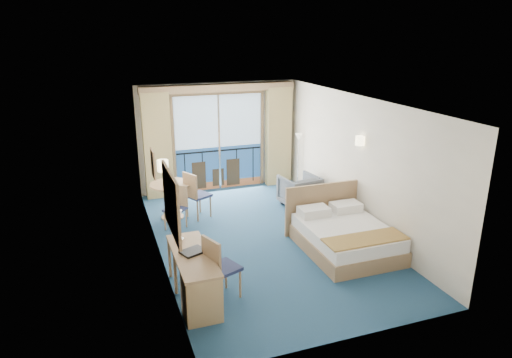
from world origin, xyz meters
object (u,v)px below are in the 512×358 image
(bed, at_px, (344,236))
(desk_chair, at_px, (218,265))
(armchair, at_px, (299,191))
(nightstand, at_px, (332,205))
(table_chair_b, at_px, (177,204))
(round_table, at_px, (171,192))
(desk, at_px, (200,288))
(table_chair_a, at_px, (195,193))
(floor_lamp, at_px, (298,147))

(bed, height_order, desk_chair, desk_chair)
(armchair, bearing_deg, nightstand, 101.48)
(nightstand, relative_size, table_chair_b, 0.69)
(bed, relative_size, table_chair_b, 2.14)
(round_table, bearing_deg, nightstand, -20.51)
(desk, bearing_deg, bed, 19.77)
(round_table, relative_size, table_chair_b, 0.97)
(nightstand, distance_m, desk_chair, 3.83)
(bed, distance_m, table_chair_a, 3.33)
(desk_chair, xyz_separation_m, table_chair_b, (-0.11, 2.86, -0.08))
(floor_lamp, height_order, table_chair_a, floor_lamp)
(table_chair_b, bearing_deg, round_table, 136.86)
(armchair, relative_size, table_chair_a, 0.78)
(nightstand, relative_size, armchair, 0.76)
(desk, distance_m, desk_chair, 0.46)
(round_table, distance_m, table_chair_b, 0.57)
(floor_lamp, height_order, round_table, floor_lamp)
(armchair, distance_m, table_chair_a, 2.44)
(floor_lamp, bearing_deg, table_chair_b, -156.92)
(table_chair_a, bearing_deg, nightstand, -136.90)
(desk, bearing_deg, table_chair_b, 85.56)
(round_table, xyz_separation_m, table_chair_b, (0.02, -0.56, -0.09))
(bed, xyz_separation_m, table_chair_b, (-2.72, 2.04, 0.22))
(bed, distance_m, floor_lamp, 3.62)
(bed, relative_size, table_chair_a, 1.85)
(bed, height_order, floor_lamp, floor_lamp)
(nightstand, height_order, armchair, armchair)
(nightstand, distance_m, desk, 4.25)
(armchair, distance_m, round_table, 2.93)
(desk_chair, bearing_deg, desk, 104.51)
(floor_lamp, bearing_deg, armchair, -112.65)
(desk, xyz_separation_m, desk_chair, (0.35, 0.25, 0.17))
(table_chair_a, bearing_deg, armchair, -118.64)
(desk_chair, relative_size, table_chair_b, 1.15)
(bed, xyz_separation_m, nightstand, (0.50, 1.39, 0.02))
(armchair, height_order, table_chair_a, table_chair_a)
(bed, xyz_separation_m, floor_lamp, (0.64, 3.48, 0.81))
(nightstand, distance_m, armchair, 1.00)
(nightstand, relative_size, desk, 0.39)
(round_table, height_order, table_chair_b, table_chair_b)
(armchair, height_order, round_table, round_table)
(floor_lamp, bearing_deg, bed, -100.39)
(floor_lamp, relative_size, desk, 0.92)
(table_chair_a, height_order, table_chair_b, table_chair_a)
(armchair, relative_size, floor_lamp, 0.56)
(floor_lamp, height_order, desk, floor_lamp)
(nightstand, xyz_separation_m, round_table, (-3.25, 1.22, 0.29))
(armchair, relative_size, table_chair_b, 0.90)
(nightstand, height_order, desk, desk)
(armchair, bearing_deg, desk_chair, 39.88)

